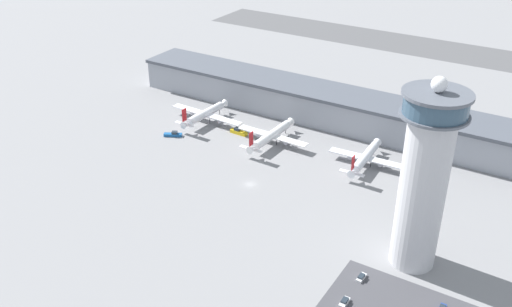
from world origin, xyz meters
name	(u,v)px	position (x,y,z in m)	size (l,w,h in m)	color
ground_plane	(250,184)	(0.00, 0.00, 0.00)	(1000.00, 1000.00, 0.00)	gray
terminal_building	(327,106)	(0.00, 70.00, 8.17)	(207.60, 25.00, 16.15)	#9399A3
runway_strip	(417,46)	(0.00, 211.45, 0.00)	(311.39, 44.00, 0.01)	#515154
control_tower	(424,176)	(69.88, -12.55, 31.69)	(19.87, 19.87, 63.30)	#BCBCC1
airplane_gate_alpha	(205,114)	(-49.36, 37.60, 4.49)	(40.59, 32.53, 12.60)	white
airplane_gate_bravo	(272,135)	(-10.54, 34.92, 4.20)	(34.99, 35.22, 12.46)	white
airplane_gate_charlie	(365,158)	(32.97, 38.15, 3.90)	(32.03, 32.80, 11.80)	silver
service_truck_catering	(239,132)	(-28.80, 35.56, 1.03)	(8.56, 2.84, 2.95)	black
service_truck_fuel	(173,134)	(-53.21, 17.49, 0.83)	(8.43, 5.98, 2.41)	black
car_yellow_taxi	(345,302)	(59.71, -42.07, 0.57)	(1.87, 4.66, 1.47)	black
car_maroon_suv	(361,277)	(59.70, -29.34, 0.56)	(1.96, 4.61, 1.45)	black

